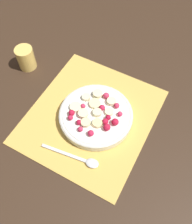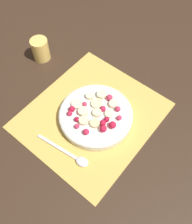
% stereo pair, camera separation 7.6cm
% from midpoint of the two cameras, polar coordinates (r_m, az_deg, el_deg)
% --- Properties ---
extents(ground_plane, '(3.00, 3.00, 0.00)m').
position_cam_midpoint_polar(ground_plane, '(0.80, 1.68, -1.04)').
color(ground_plane, '#382619').
extents(placemat, '(0.42, 0.37, 0.01)m').
position_cam_midpoint_polar(placemat, '(0.80, 1.69, -0.93)').
color(placemat, '#E0B251').
rests_on(placemat, ground_plane).
extents(fruit_bowl, '(0.23, 0.23, 0.05)m').
position_cam_midpoint_polar(fruit_bowl, '(0.78, 2.79, -0.87)').
color(fruit_bowl, silver).
rests_on(fruit_bowl, placemat).
extents(spoon, '(0.04, 0.18, 0.01)m').
position_cam_midpoint_polar(spoon, '(0.73, -2.36, -10.27)').
color(spoon, silver).
rests_on(spoon, placemat).
extents(drinking_glass, '(0.06, 0.06, 0.08)m').
position_cam_midpoint_polar(drinking_glass, '(0.94, -10.28, 13.76)').
color(drinking_glass, '#F4CC66').
rests_on(drinking_glass, ground_plane).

